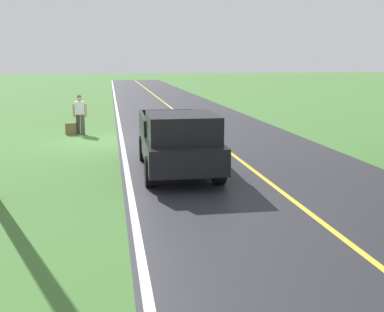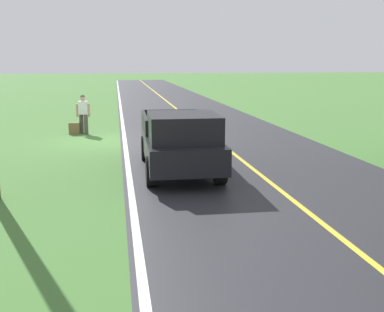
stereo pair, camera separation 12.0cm
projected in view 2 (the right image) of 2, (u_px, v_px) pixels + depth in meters
name	position (u px, v px, depth m)	size (l,w,h in m)	color
ground_plane	(105.00, 141.00, 18.97)	(200.00, 200.00, 0.00)	#427033
road_surface	(213.00, 138.00, 19.68)	(7.83, 120.00, 0.00)	#28282D
lane_edge_line	(125.00, 140.00, 19.09)	(0.16, 117.60, 0.00)	silver
lane_centre_line	(213.00, 138.00, 19.68)	(0.14, 117.60, 0.00)	gold
hitchhiker_walking	(83.00, 112.00, 20.59)	(0.62, 0.52, 1.75)	#4C473D
suitcase_carried	(74.00, 129.00, 20.60)	(0.20, 0.46, 0.51)	brown
pickup_truck_passing	(180.00, 140.00, 13.45)	(2.18, 5.44, 1.82)	black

